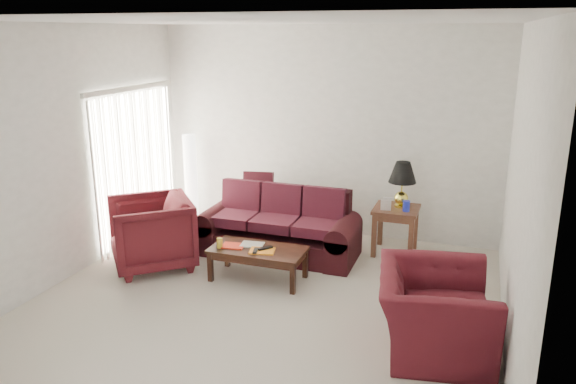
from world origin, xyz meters
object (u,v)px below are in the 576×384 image
Objects in this scene: sofa at (277,223)px; armchair_left at (152,233)px; coffee_table at (258,264)px; floor_lamp at (191,178)px; end_table at (395,230)px; armchair_right at (434,312)px.

sofa is 1.63m from armchair_left.
floor_lamp is at bearing 152.73° from coffee_table.
floor_lamp is 1.78m from armchair_left.
sofa is 1.59m from end_table.
armchair_left is at bearing -143.37° from sofa.
coffee_table is (1.79, -1.65, -0.51)m from floor_lamp.
end_table is 0.45× the size of floor_lamp.
coffee_table is at bearing 52.45° from armchair_left.
floor_lamp is (-3.21, 0.25, 0.39)m from end_table.
armchair_left reaches higher than coffee_table.
floor_lamp reaches higher than armchair_left.
floor_lamp is 4.69m from armchair_right.
coffee_table is at bearing -42.63° from floor_lamp.
coffee_table is (1.42, 0.07, -0.25)m from armchair_left.
coffee_table is at bearing -83.00° from sofa.
floor_lamp reaches higher than armchair_right.
sofa is at bearing -25.23° from floor_lamp.
sofa is 1.51× the size of floor_lamp.
armchair_right is 2.32m from coffee_table.
sofa is 1.80× the size of armchair_right.
armchair_right reaches higher than end_table.
sofa reaches higher than armchair_right.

